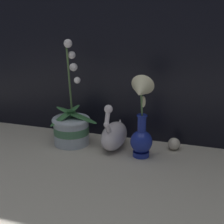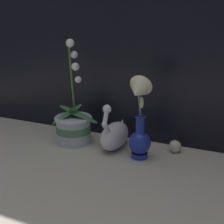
{
  "view_description": "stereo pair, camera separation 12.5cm",
  "coord_description": "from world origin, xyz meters",
  "px_view_note": "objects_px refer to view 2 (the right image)",
  "views": [
    {
      "loc": [
        0.36,
        -0.99,
        0.53
      ],
      "look_at": [
        -0.01,
        0.15,
        0.16
      ],
      "focal_mm": 50.0,
      "sensor_mm": 36.0,
      "label": 1
    },
    {
      "loc": [
        0.48,
        -0.94,
        0.53
      ],
      "look_at": [
        -0.01,
        0.15,
        0.16
      ],
      "focal_mm": 50.0,
      "sensor_mm": 36.0,
      "label": 2
    }
  ],
  "objects_px": {
    "orchid_potted_plant": "(74,125)",
    "swan_figurine": "(115,135)",
    "glass_sphere": "(175,146)",
    "blue_vase": "(139,124)"
  },
  "relations": [
    {
      "from": "swan_figurine",
      "to": "glass_sphere",
      "type": "relative_size",
      "value": 4.26
    },
    {
      "from": "orchid_potted_plant",
      "to": "swan_figurine",
      "type": "bearing_deg",
      "value": 4.56
    },
    {
      "from": "blue_vase",
      "to": "orchid_potted_plant",
      "type": "bearing_deg",
      "value": 172.23
    },
    {
      "from": "orchid_potted_plant",
      "to": "glass_sphere",
      "type": "distance_m",
      "value": 0.44
    },
    {
      "from": "blue_vase",
      "to": "glass_sphere",
      "type": "height_order",
      "value": "blue_vase"
    },
    {
      "from": "swan_figurine",
      "to": "glass_sphere",
      "type": "bearing_deg",
      "value": 14.11
    },
    {
      "from": "blue_vase",
      "to": "glass_sphere",
      "type": "relative_size",
      "value": 6.46
    },
    {
      "from": "glass_sphere",
      "to": "orchid_potted_plant",
      "type": "bearing_deg",
      "value": -170.02
    },
    {
      "from": "orchid_potted_plant",
      "to": "blue_vase",
      "type": "height_order",
      "value": "orchid_potted_plant"
    },
    {
      "from": "orchid_potted_plant",
      "to": "blue_vase",
      "type": "xyz_separation_m",
      "value": [
        0.31,
        -0.04,
        0.06
      ]
    }
  ]
}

